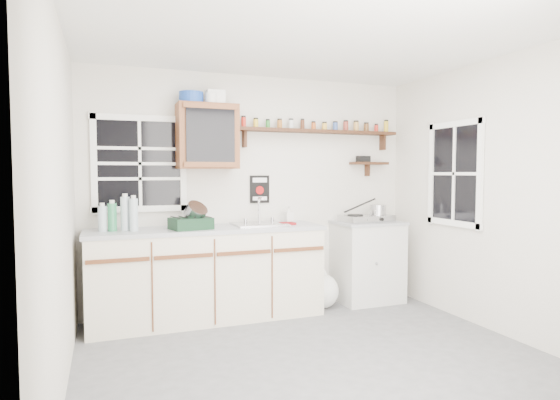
{
  "coord_description": "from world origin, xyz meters",
  "views": [
    {
      "loc": [
        -1.53,
        -3.25,
        1.46
      ],
      "look_at": [
        -0.1,
        0.55,
        1.22
      ],
      "focal_mm": 30.0,
      "sensor_mm": 36.0,
      "label": 1
    }
  ],
  "objects_px": {
    "main_cabinet": "(208,273)",
    "right_cabinet": "(367,261)",
    "spice_shelf": "(320,131)",
    "hotplate": "(367,218)",
    "dish_rack": "(192,220)",
    "upper_cabinet": "(207,137)"
  },
  "relations": [
    {
      "from": "hotplate",
      "to": "right_cabinet",
      "type": "bearing_deg",
      "value": 31.4
    },
    {
      "from": "dish_rack",
      "to": "hotplate",
      "type": "distance_m",
      "value": 1.98
    },
    {
      "from": "spice_shelf",
      "to": "hotplate",
      "type": "bearing_deg",
      "value": -23.06
    },
    {
      "from": "upper_cabinet",
      "to": "dish_rack",
      "type": "height_order",
      "value": "upper_cabinet"
    },
    {
      "from": "upper_cabinet",
      "to": "spice_shelf",
      "type": "xyz_separation_m",
      "value": [
        1.29,
        0.07,
        0.11
      ]
    },
    {
      "from": "hotplate",
      "to": "dish_rack",
      "type": "bearing_deg",
      "value": 177.07
    },
    {
      "from": "main_cabinet",
      "to": "right_cabinet",
      "type": "height_order",
      "value": "main_cabinet"
    },
    {
      "from": "spice_shelf",
      "to": "dish_rack",
      "type": "bearing_deg",
      "value": -168.4
    },
    {
      "from": "main_cabinet",
      "to": "spice_shelf",
      "type": "relative_size",
      "value": 1.21
    },
    {
      "from": "hotplate",
      "to": "spice_shelf",
      "type": "bearing_deg",
      "value": 151.16
    },
    {
      "from": "right_cabinet",
      "to": "dish_rack",
      "type": "distance_m",
      "value": 2.08
    },
    {
      "from": "main_cabinet",
      "to": "upper_cabinet",
      "type": "xyz_separation_m",
      "value": [
        0.03,
        0.14,
        1.36
      ]
    },
    {
      "from": "main_cabinet",
      "to": "right_cabinet",
      "type": "xyz_separation_m",
      "value": [
        1.83,
        0.03,
        -0.01
      ]
    },
    {
      "from": "right_cabinet",
      "to": "spice_shelf",
      "type": "distance_m",
      "value": 1.57
    },
    {
      "from": "upper_cabinet",
      "to": "spice_shelf",
      "type": "distance_m",
      "value": 1.29
    },
    {
      "from": "upper_cabinet",
      "to": "spice_shelf",
      "type": "bearing_deg",
      "value": 3.08
    },
    {
      "from": "hotplate",
      "to": "main_cabinet",
      "type": "bearing_deg",
      "value": 174.4
    },
    {
      "from": "spice_shelf",
      "to": "hotplate",
      "type": "xyz_separation_m",
      "value": [
        0.49,
        -0.21,
        -0.98
      ]
    },
    {
      "from": "dish_rack",
      "to": "hotplate",
      "type": "height_order",
      "value": "dish_rack"
    },
    {
      "from": "right_cabinet",
      "to": "upper_cabinet",
      "type": "relative_size",
      "value": 1.4
    },
    {
      "from": "upper_cabinet",
      "to": "dish_rack",
      "type": "xyz_separation_m",
      "value": [
        -0.2,
        -0.24,
        -0.82
      ]
    },
    {
      "from": "dish_rack",
      "to": "upper_cabinet",
      "type": "bearing_deg",
      "value": 37.32
    }
  ]
}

